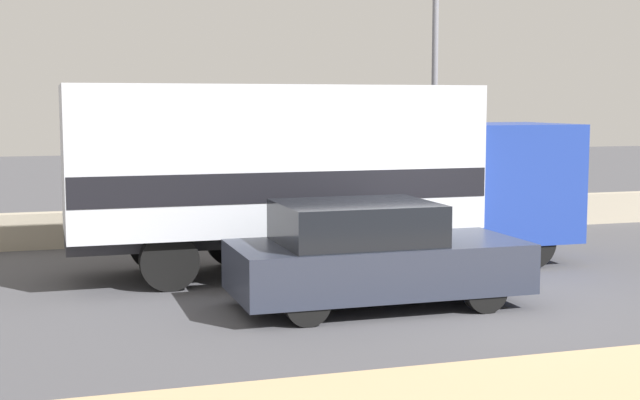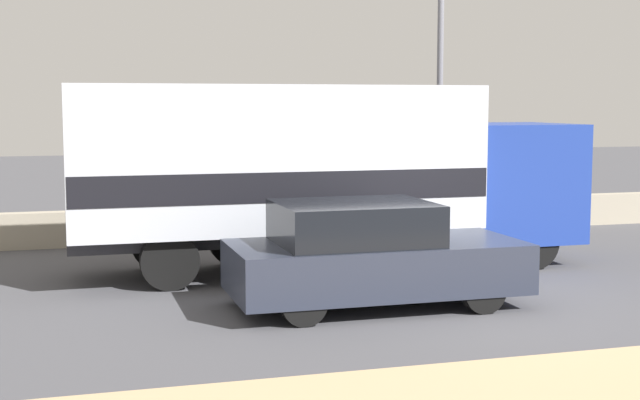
# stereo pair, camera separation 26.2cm
# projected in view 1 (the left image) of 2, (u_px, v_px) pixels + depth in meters

# --- Properties ---
(ground_plane) EXTENTS (80.00, 80.00, 0.00)m
(ground_plane) POSITION_uv_depth(u_px,v_px,m) (440.00, 304.00, 13.07)
(ground_plane) COLOR #47474C
(stone_wall_backdrop) EXTENTS (60.00, 0.35, 0.73)m
(stone_wall_backdrop) POSITION_uv_depth(u_px,v_px,m) (307.00, 220.00, 19.65)
(stone_wall_backdrop) COLOR #A39984
(stone_wall_backdrop) RESTS_ON ground_plane
(street_lamp) EXTENTS (0.56, 0.28, 7.92)m
(street_lamp) POSITION_uv_depth(u_px,v_px,m) (435.00, 31.00, 19.58)
(street_lamp) COLOR slate
(street_lamp) RESTS_ON ground_plane
(box_truck) EXTENTS (9.02, 2.44, 3.24)m
(box_truck) POSITION_uv_depth(u_px,v_px,m) (313.00, 169.00, 15.51)
(box_truck) COLOR navy
(box_truck) RESTS_ON ground_plane
(car_hatchback) EXTENTS (4.22, 1.88, 1.53)m
(car_hatchback) POSITION_uv_depth(u_px,v_px,m) (372.00, 255.00, 12.84)
(car_hatchback) COLOR #282D3D
(car_hatchback) RESTS_ON ground_plane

